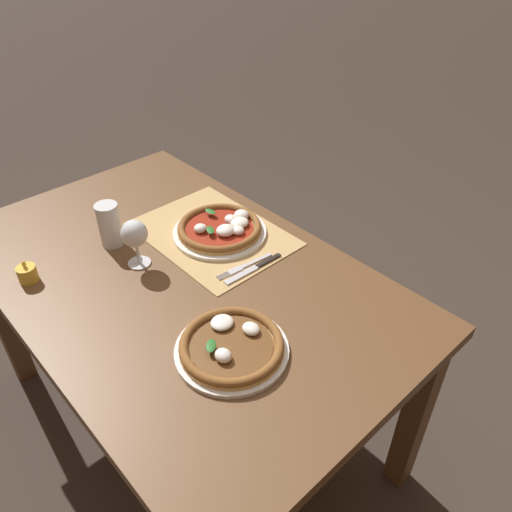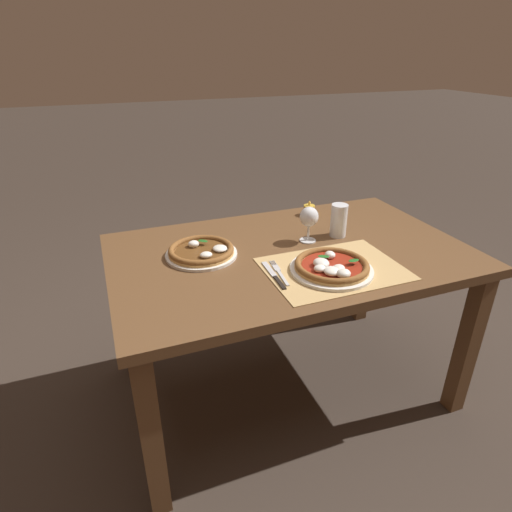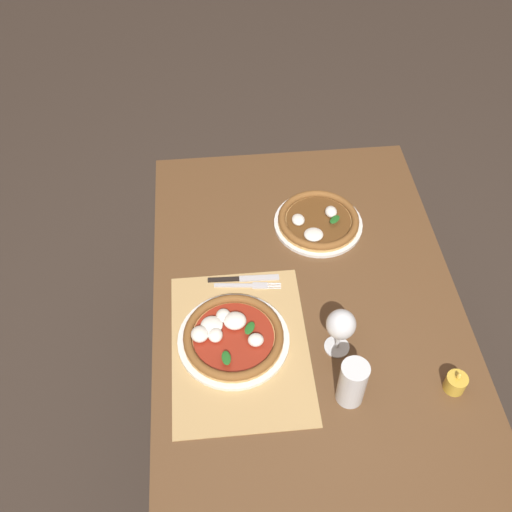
{
  "view_description": "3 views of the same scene",
  "coord_description": "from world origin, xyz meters",
  "px_view_note": "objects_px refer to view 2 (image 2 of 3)",
  "views": [
    {
      "loc": [
        -1.02,
        0.61,
        1.69
      ],
      "look_at": [
        -0.17,
        -0.17,
        0.81
      ],
      "focal_mm": 35.0,
      "sensor_mm": 36.0,
      "label": 1
    },
    {
      "loc": [
        -0.7,
        -1.44,
        1.5
      ],
      "look_at": [
        -0.22,
        -0.18,
        0.84
      ],
      "focal_mm": 30.0,
      "sensor_mm": 36.0,
      "label": 2
    },
    {
      "loc": [
        0.97,
        -0.25,
        2.16
      ],
      "look_at": [
        -0.2,
        -0.14,
        0.79
      ],
      "focal_mm": 42.0,
      "sensor_mm": 36.0,
      "label": 3
    }
  ],
  "objects_px": {
    "pizza_near": "(332,267)",
    "votive_candle": "(309,210)",
    "fork": "(279,272)",
    "wine_glass": "(309,218)",
    "pizza_far": "(202,251)",
    "knife": "(274,275)",
    "pint_glass": "(339,221)"
  },
  "relations": [
    {
      "from": "pizza_near",
      "to": "pizza_far",
      "type": "relative_size",
      "value": 1.08
    },
    {
      "from": "fork",
      "to": "wine_glass",
      "type": "bearing_deg",
      "value": 43.98
    },
    {
      "from": "wine_glass",
      "to": "votive_candle",
      "type": "bearing_deg",
      "value": 61.87
    },
    {
      "from": "wine_glass",
      "to": "votive_candle",
      "type": "xyz_separation_m",
      "value": [
        0.15,
        0.28,
        -0.08
      ]
    },
    {
      "from": "pizza_far",
      "to": "fork",
      "type": "bearing_deg",
      "value": -47.13
    },
    {
      "from": "wine_glass",
      "to": "pint_glass",
      "type": "distance_m",
      "value": 0.15
    },
    {
      "from": "pizza_far",
      "to": "pizza_near",
      "type": "bearing_deg",
      "value": -36.51
    },
    {
      "from": "votive_candle",
      "to": "pizza_near",
      "type": "bearing_deg",
      "value": -109.33
    },
    {
      "from": "pizza_near",
      "to": "pizza_far",
      "type": "distance_m",
      "value": 0.52
    },
    {
      "from": "fork",
      "to": "votive_candle",
      "type": "bearing_deg",
      "value": 52.86
    },
    {
      "from": "knife",
      "to": "wine_glass",
      "type": "bearing_deg",
      "value": 42.19
    },
    {
      "from": "wine_glass",
      "to": "pizza_near",
      "type": "bearing_deg",
      "value": -99.57
    },
    {
      "from": "wine_glass",
      "to": "knife",
      "type": "bearing_deg",
      "value": -137.81
    },
    {
      "from": "pint_glass",
      "to": "fork",
      "type": "relative_size",
      "value": 0.72
    },
    {
      "from": "pizza_far",
      "to": "knife",
      "type": "bearing_deg",
      "value": -51.92
    },
    {
      "from": "pizza_far",
      "to": "fork",
      "type": "relative_size",
      "value": 1.44
    },
    {
      "from": "pint_glass",
      "to": "pizza_far",
      "type": "bearing_deg",
      "value": 178.26
    },
    {
      "from": "pint_glass",
      "to": "wine_glass",
      "type": "bearing_deg",
      "value": -178.23
    },
    {
      "from": "wine_glass",
      "to": "votive_candle",
      "type": "distance_m",
      "value": 0.33
    },
    {
      "from": "pizza_near",
      "to": "wine_glass",
      "type": "xyz_separation_m",
      "value": [
        0.05,
        0.28,
        0.08
      ]
    },
    {
      "from": "pizza_near",
      "to": "fork",
      "type": "bearing_deg",
      "value": 162.21
    },
    {
      "from": "pizza_far",
      "to": "knife",
      "type": "height_order",
      "value": "pizza_far"
    },
    {
      "from": "pizza_near",
      "to": "votive_candle",
      "type": "bearing_deg",
      "value": 70.67
    },
    {
      "from": "wine_glass",
      "to": "knife",
      "type": "xyz_separation_m",
      "value": [
        -0.26,
        -0.24,
        -0.1
      ]
    },
    {
      "from": "pint_glass",
      "to": "knife",
      "type": "relative_size",
      "value": 0.67
    },
    {
      "from": "pizza_near",
      "to": "pint_glass",
      "type": "xyz_separation_m",
      "value": [
        0.2,
        0.29,
        0.05
      ]
    },
    {
      "from": "knife",
      "to": "votive_candle",
      "type": "xyz_separation_m",
      "value": [
        0.41,
        0.52,
        0.02
      ]
    },
    {
      "from": "pizza_near",
      "to": "votive_candle",
      "type": "xyz_separation_m",
      "value": [
        0.2,
        0.57,
        -0.0
      ]
    },
    {
      "from": "wine_glass",
      "to": "knife",
      "type": "height_order",
      "value": "wine_glass"
    },
    {
      "from": "fork",
      "to": "pint_glass",
      "type": "bearing_deg",
      "value": 30.95
    },
    {
      "from": "pizza_near",
      "to": "votive_candle",
      "type": "relative_size",
      "value": 4.31
    },
    {
      "from": "pizza_near",
      "to": "fork",
      "type": "distance_m",
      "value": 0.2
    }
  ]
}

